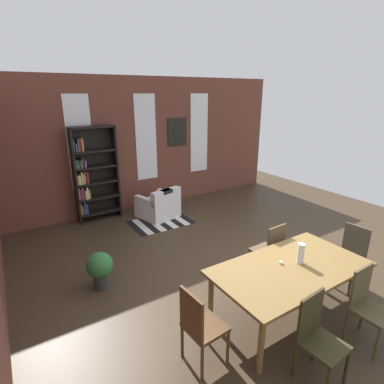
{
  "coord_description": "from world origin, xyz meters",
  "views": [
    {
      "loc": [
        -3.11,
        -3.12,
        2.87
      ],
      "look_at": [
        -0.25,
        1.4,
        1.11
      ],
      "focal_mm": 28.46,
      "sensor_mm": 36.0,
      "label": 1
    }
  ],
  "objects_px": {
    "vase_on_table": "(301,253)",
    "bookshelf_tall": "(93,174)",
    "dining_chair_near_right": "(367,304)",
    "dining_chair_head_left": "(200,325)",
    "dining_table": "(290,272)",
    "armchair_white": "(159,206)",
    "dining_chair_head_right": "(350,254)",
    "dining_chair_far_right": "(270,249)",
    "potted_plant_by_shelf": "(100,268)",
    "dining_chair_near_left": "(318,336)"
  },
  "relations": [
    {
      "from": "dining_table",
      "to": "dining_chair_head_right",
      "type": "xyz_separation_m",
      "value": [
        1.39,
        0.01,
        -0.17
      ]
    },
    {
      "from": "dining_chair_near_right",
      "to": "potted_plant_by_shelf",
      "type": "distance_m",
      "value": 3.62
    },
    {
      "from": "vase_on_table",
      "to": "armchair_white",
      "type": "height_order",
      "value": "vase_on_table"
    },
    {
      "from": "dining_table",
      "to": "armchair_white",
      "type": "xyz_separation_m",
      "value": [
        0.1,
        3.99,
        -0.41
      ]
    },
    {
      "from": "dining_chair_head_left",
      "to": "bookshelf_tall",
      "type": "height_order",
      "value": "bookshelf_tall"
    },
    {
      "from": "potted_plant_by_shelf",
      "to": "vase_on_table",
      "type": "bearing_deg",
      "value": -43.62
    },
    {
      "from": "dining_chair_near_right",
      "to": "dining_chair_head_left",
      "type": "height_order",
      "value": "same"
    },
    {
      "from": "dining_chair_head_right",
      "to": "bookshelf_tall",
      "type": "xyz_separation_m",
      "value": [
        -2.59,
        4.69,
        0.58
      ]
    },
    {
      "from": "bookshelf_tall",
      "to": "potted_plant_by_shelf",
      "type": "height_order",
      "value": "bookshelf_tall"
    },
    {
      "from": "dining_chair_near_right",
      "to": "bookshelf_tall",
      "type": "distance_m",
      "value": 5.74
    },
    {
      "from": "vase_on_table",
      "to": "dining_chair_head_left",
      "type": "xyz_separation_m",
      "value": [
        -1.57,
        -0.01,
        -0.38
      ]
    },
    {
      "from": "dining_chair_head_right",
      "to": "potted_plant_by_shelf",
      "type": "distance_m",
      "value": 3.84
    },
    {
      "from": "vase_on_table",
      "to": "bookshelf_tall",
      "type": "relative_size",
      "value": 0.13
    },
    {
      "from": "dining_chair_head_right",
      "to": "dining_chair_near_right",
      "type": "bearing_deg",
      "value": -140.13
    },
    {
      "from": "dining_chair_far_right",
      "to": "dining_chair_near_right",
      "type": "bearing_deg",
      "value": -90.17
    },
    {
      "from": "dining_chair_head_left",
      "to": "bookshelf_tall",
      "type": "xyz_separation_m",
      "value": [
        0.19,
        4.7,
        0.58
      ]
    },
    {
      "from": "dining_chair_head_right",
      "to": "vase_on_table",
      "type": "bearing_deg",
      "value": -179.72
    },
    {
      "from": "bookshelf_tall",
      "to": "potted_plant_by_shelf",
      "type": "xyz_separation_m",
      "value": [
        -0.7,
        -2.72,
        -0.76
      ]
    },
    {
      "from": "dining_chair_head_right",
      "to": "armchair_white",
      "type": "bearing_deg",
      "value": 107.89
    },
    {
      "from": "dining_chair_head_right",
      "to": "potted_plant_by_shelf",
      "type": "relative_size",
      "value": 1.64
    },
    {
      "from": "dining_table",
      "to": "dining_chair_head_right",
      "type": "distance_m",
      "value": 1.4
    },
    {
      "from": "vase_on_table",
      "to": "dining_chair_far_right",
      "type": "distance_m",
      "value": 0.91
    },
    {
      "from": "dining_table",
      "to": "dining_chair_head_right",
      "type": "relative_size",
      "value": 2.14
    },
    {
      "from": "dining_chair_near_right",
      "to": "dining_chair_far_right",
      "type": "bearing_deg",
      "value": 89.83
    },
    {
      "from": "vase_on_table",
      "to": "potted_plant_by_shelf",
      "type": "relative_size",
      "value": 0.47
    },
    {
      "from": "armchair_white",
      "to": "dining_chair_near_left",
      "type": "bearing_deg",
      "value": -96.78
    },
    {
      "from": "bookshelf_tall",
      "to": "armchair_white",
      "type": "bearing_deg",
      "value": -28.2
    },
    {
      "from": "vase_on_table",
      "to": "dining_chair_near_left",
      "type": "distance_m",
      "value": 1.07
    },
    {
      "from": "dining_chair_near_left",
      "to": "armchair_white",
      "type": "bearing_deg",
      "value": 83.22
    },
    {
      "from": "vase_on_table",
      "to": "bookshelf_tall",
      "type": "height_order",
      "value": "bookshelf_tall"
    },
    {
      "from": "dining_chair_head_left",
      "to": "armchair_white",
      "type": "xyz_separation_m",
      "value": [
        1.5,
        4.0,
        -0.23
      ]
    },
    {
      "from": "vase_on_table",
      "to": "dining_chair_head_right",
      "type": "bearing_deg",
      "value": 0.28
    },
    {
      "from": "dining_chair_far_right",
      "to": "armchair_white",
      "type": "bearing_deg",
      "value": 96.34
    },
    {
      "from": "dining_table",
      "to": "bookshelf_tall",
      "type": "bearing_deg",
      "value": 104.33
    },
    {
      "from": "vase_on_table",
      "to": "dining_chair_head_left",
      "type": "height_order",
      "value": "vase_on_table"
    },
    {
      "from": "dining_chair_near_left",
      "to": "bookshelf_tall",
      "type": "relative_size",
      "value": 0.44
    },
    {
      "from": "dining_chair_near_left",
      "to": "dining_chair_head_left",
      "type": "xyz_separation_m",
      "value": [
        -0.93,
        0.77,
        0.0
      ]
    },
    {
      "from": "potted_plant_by_shelf",
      "to": "bookshelf_tall",
      "type": "bearing_deg",
      "value": 75.6
    },
    {
      "from": "dining_chair_near_right",
      "to": "vase_on_table",
      "type": "bearing_deg",
      "value": 110.1
    },
    {
      "from": "dining_chair_near_right",
      "to": "dining_chair_head_left",
      "type": "bearing_deg",
      "value": 157.41
    },
    {
      "from": "dining_chair_head_left",
      "to": "armchair_white",
      "type": "bearing_deg",
      "value": 69.5
    },
    {
      "from": "dining_chair_head_left",
      "to": "potted_plant_by_shelf",
      "type": "xyz_separation_m",
      "value": [
        -0.51,
        1.98,
        -0.18
      ]
    },
    {
      "from": "dining_chair_head_left",
      "to": "dining_table",
      "type": "bearing_deg",
      "value": 0.22
    },
    {
      "from": "armchair_white",
      "to": "potted_plant_by_shelf",
      "type": "distance_m",
      "value": 2.84
    },
    {
      "from": "dining_chair_far_right",
      "to": "potted_plant_by_shelf",
      "type": "relative_size",
      "value": 1.64
    },
    {
      "from": "vase_on_table",
      "to": "armchair_white",
      "type": "bearing_deg",
      "value": 91.0
    },
    {
      "from": "dining_chair_far_right",
      "to": "dining_chair_head_left",
      "type": "bearing_deg",
      "value": -157.18
    },
    {
      "from": "dining_chair_near_left",
      "to": "bookshelf_tall",
      "type": "xyz_separation_m",
      "value": [
        -0.74,
        5.47,
        0.58
      ]
    },
    {
      "from": "dining_chair_near_left",
      "to": "armchair_white",
      "type": "height_order",
      "value": "dining_chair_near_left"
    },
    {
      "from": "vase_on_table",
      "to": "dining_chair_far_right",
      "type": "relative_size",
      "value": 0.29
    }
  ]
}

